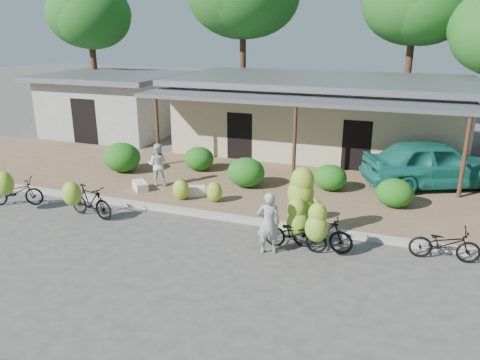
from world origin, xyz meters
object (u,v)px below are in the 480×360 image
object	(u,v)px
bike_far_left	(14,190)
bystander	(158,164)
bike_left	(87,200)
bike_far_right	(445,244)
tree_back_left	(87,13)
teal_van	(435,163)
sack_near	(193,191)
bike_right	(321,230)
vendor	(269,223)
tree_center_right	(412,0)
sack_far	(140,186)
bike_center	(299,214)

from	to	relation	value
bike_far_left	bystander	size ratio (longest dim) A/B	1.21
bike_left	bike_far_right	size ratio (longest dim) A/B	1.01
tree_back_left	teal_van	xyz separation A→B (m)	(18.48, -6.11, -5.25)
sack_near	bike_right	bearing A→B (deg)	-27.72
bike_left	vendor	xyz separation A→B (m)	(5.72, -0.29, 0.22)
tree_center_right	bike_left	distance (m)	18.98
bike_far_left	sack_near	distance (m)	5.66
tree_back_left	sack_near	world-z (taller)	tree_back_left
tree_back_left	bike_left	distance (m)	16.19
sack_far	vendor	world-z (taller)	vendor
bike_left	vendor	bearing A→B (deg)	-82.97
sack_near	bystander	world-z (taller)	bystander
tree_back_left	vendor	distance (m)	19.98
tree_back_left	bike_far_left	xyz separation A→B (m)	(5.90, -12.42, -5.65)
vendor	sack_far	bearing A→B (deg)	-47.10
tree_back_left	bike_far_right	distance (m)	22.70
sack_near	vendor	world-z (taller)	vendor
bike_right	bike_far_right	world-z (taller)	bike_right
sack_near	vendor	size ratio (longest dim) A/B	0.52
bike_right	sack_near	bearing A→B (deg)	66.04
tree_back_left	sack_far	distance (m)	14.65
bike_far_left	sack_near	xyz separation A→B (m)	(5.03, 2.58, -0.29)
bike_right	bike_far_right	xyz separation A→B (m)	(2.94, 0.69, -0.20)
bike_center	bike_right	size ratio (longest dim) A/B	1.27
sack_far	bike_center	bearing A→B (deg)	-18.99
tree_back_left	vendor	world-z (taller)	tree_back_left
bike_center	sack_near	size ratio (longest dim) A/B	2.44
bike_far_left	vendor	bearing A→B (deg)	-113.58
bike_center	teal_van	distance (m)	6.84
bike_right	bystander	size ratio (longest dim) A/B	1.08
bike_far_right	teal_van	xyz separation A→B (m)	(-0.13, 5.53, 0.52)
bike_right	vendor	xyz separation A→B (m)	(-1.25, -0.40, 0.18)
bike_left	bike_right	size ratio (longest dim) A/B	1.06
tree_center_right	sack_near	bearing A→B (deg)	-114.43
bike_far_left	bike_center	size ratio (longest dim) A/B	0.88
tree_center_right	bystander	bearing A→B (deg)	-121.02
bike_far_right	bike_right	bearing A→B (deg)	98.98
vendor	tree_center_right	bearing A→B (deg)	-118.94
tree_center_right	bike_center	xyz separation A→B (m)	(-1.97, -15.52, -5.87)
tree_back_left	bike_left	world-z (taller)	tree_back_left
bike_far_right	sack_far	bearing A→B (deg)	75.72
bike_left	vendor	world-z (taller)	vendor
bike_far_right	bystander	bearing A→B (deg)	71.36
bystander	teal_van	size ratio (longest dim) A/B	0.31
tree_center_right	bike_far_left	bearing A→B (deg)	-124.87
tree_back_left	sack_near	xyz separation A→B (m)	(10.94, -9.85, -5.94)
tree_back_left	vendor	bearing A→B (deg)	-41.42
bike_right	tree_back_left	bearing A→B (deg)	55.56
bike_left	bike_right	xyz separation A→B (m)	(6.96, 0.10, 0.04)
vendor	bike_center	bearing A→B (deg)	-149.99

